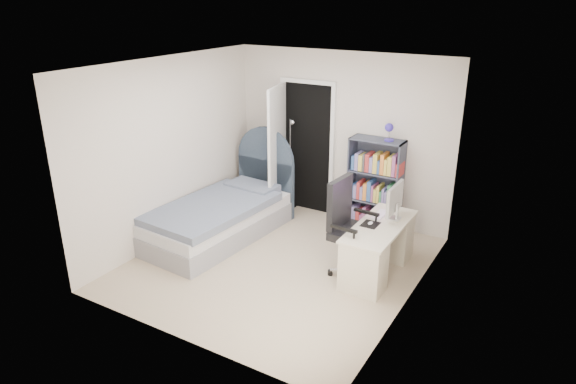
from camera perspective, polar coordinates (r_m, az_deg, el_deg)
The scene contains 8 objects.
room_shell at distance 6.14m, azimuth -1.23°, elevation 2.30°, with size 3.50×3.70×2.60m.
door at distance 7.81m, azimuth -0.02°, elevation 4.83°, with size 0.92×0.81×2.06m.
bed at distance 7.33m, azimuth -7.21°, elevation -2.50°, with size 1.20×2.30×1.38m.
nightstand at distance 8.44m, azimuth -3.50°, elevation 1.14°, with size 0.35×0.35×0.53m.
floor_lamp at distance 8.10m, azimuth 0.33°, elevation 2.17°, with size 0.21×0.21×1.46m.
bookcase at distance 7.47m, azimuth 9.66°, elevation 0.49°, with size 0.76×0.32×1.60m.
desk at distance 6.39m, azimuth 10.06°, elevation -5.97°, with size 0.53×1.33×1.09m.
office_chair at distance 6.19m, azimuth 6.85°, elevation -3.51°, with size 0.63×0.65×1.21m.
Camera 1 is at (3.06, -4.93, 3.24)m, focal length 32.00 mm.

